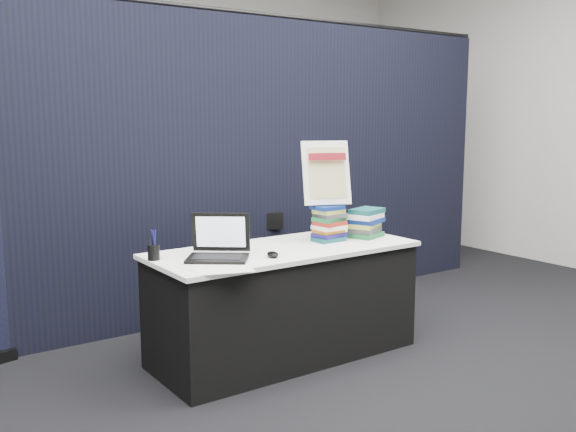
# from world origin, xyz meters

# --- Properties ---
(floor) EXTENTS (8.00, 8.00, 0.00)m
(floor) POSITION_xyz_m (0.00, 0.00, 0.00)
(floor) COLOR black
(floor) RESTS_ON ground
(wall_back) EXTENTS (8.00, 0.02, 3.50)m
(wall_back) POSITION_xyz_m (0.00, 4.00, 1.75)
(wall_back) COLOR beige
(wall_back) RESTS_ON floor
(drape_partition) EXTENTS (6.00, 0.08, 2.40)m
(drape_partition) POSITION_xyz_m (0.00, 1.60, 1.20)
(drape_partition) COLOR black
(drape_partition) RESTS_ON floor
(display_table) EXTENTS (1.80, 0.75, 0.75)m
(display_table) POSITION_xyz_m (0.00, 0.55, 0.38)
(display_table) COLOR black
(display_table) RESTS_ON floor
(laptop) EXTENTS (0.44, 0.47, 0.27)m
(laptop) POSITION_xyz_m (-0.55, 0.51, 0.81)
(laptop) COLOR black
(laptop) RESTS_ON display_table
(mouse) EXTENTS (0.10, 0.13, 0.03)m
(mouse) POSITION_xyz_m (-0.23, 0.35, 0.77)
(mouse) COLOR black
(mouse) RESTS_ON display_table
(brochure_left) EXTENTS (0.32, 0.26, 0.00)m
(brochure_left) POSITION_xyz_m (-0.68, 0.41, 0.75)
(brochure_left) COLOR white
(brochure_left) RESTS_ON display_table
(brochure_mid) EXTENTS (0.39, 0.33, 0.00)m
(brochure_mid) POSITION_xyz_m (-0.64, 0.24, 0.75)
(brochure_mid) COLOR white
(brochure_mid) RESTS_ON display_table
(brochure_right) EXTENTS (0.31, 0.23, 0.00)m
(brochure_right) POSITION_xyz_m (-0.57, 0.35, 0.75)
(brochure_right) COLOR white
(brochure_right) RESTS_ON display_table
(pen_cup) EXTENTS (0.09, 0.09, 0.09)m
(pen_cup) POSITION_xyz_m (-0.86, 0.70, 0.80)
(pen_cup) COLOR black
(pen_cup) RESTS_ON display_table
(book_stack_tall) EXTENTS (0.22, 0.18, 0.25)m
(book_stack_tall) POSITION_xyz_m (0.39, 0.57, 0.87)
(book_stack_tall) COLOR #155052
(book_stack_tall) RESTS_ON display_table
(book_stack_short) EXTENTS (0.29, 0.26, 0.21)m
(book_stack_short) POSITION_xyz_m (0.70, 0.53, 0.85)
(book_stack_short) COLOR #1C6935
(book_stack_short) RESTS_ON display_table
(info_sign) EXTENTS (0.36, 0.24, 0.46)m
(info_sign) POSITION_xyz_m (0.39, 0.60, 1.22)
(info_sign) COLOR black
(info_sign) RESTS_ON book_stack_tall
(stacking_chair) EXTENTS (0.48, 0.49, 0.81)m
(stacking_chair) POSITION_xyz_m (0.50, 1.45, 0.45)
(stacking_chair) COLOR black
(stacking_chair) RESTS_ON floor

